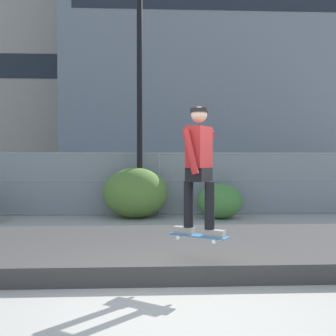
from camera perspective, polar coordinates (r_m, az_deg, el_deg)
The scene contains 12 objects.
ground_plane at distance 4.86m, azimuth 1.12°, elevation -18.75°, with size 120.00×120.00×0.00m, color #9E998E.
gravel_berm at distance 7.01m, azimuth -0.17°, elevation -11.28°, with size 12.00×3.25×0.27m, color #3D3A38.
skateboard at distance 5.44m, azimuth 4.35°, elevation -9.48°, with size 0.78×0.61×0.07m.
skater at distance 5.35m, azimuth 4.37°, elevation 0.74°, with size 0.66×0.61×1.69m.
chain_fence at distance 11.95m, azimuth -1.29°, elevation -2.18°, with size 26.42×0.06×1.85m.
street_lamp at distance 11.78m, azimuth -4.01°, elevation 14.91°, with size 0.44×0.44×7.17m.
parked_car_near at distance 14.51m, azimuth -17.49°, elevation -1.99°, with size 4.53×2.21×1.66m.
parked_car_mid at distance 14.57m, azimuth 8.11°, elevation -1.93°, with size 4.47×2.09×1.66m.
library_building at distance 50.27m, azimuth -16.58°, elevation 9.54°, with size 24.00×12.95×17.74m.
office_block at distance 44.94m, azimuth 7.59°, elevation 15.91°, with size 31.46×13.41×25.93m.
shrub_center at distance 11.43m, azimuth -4.60°, elevation -3.50°, with size 1.82×1.49×1.41m.
shrub_right at distance 11.38m, azimuth 7.29°, elevation -4.62°, with size 1.26×1.03×0.97m.
Camera 1 is at (-0.31, -4.55, 1.67)m, focal length 43.45 mm.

